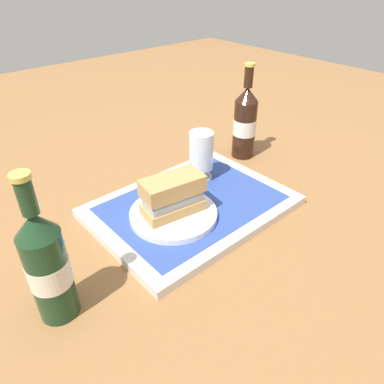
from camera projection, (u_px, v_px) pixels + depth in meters
The scene contains 8 objects.
ground_plane at pixel (192, 210), 0.84m from camera, with size 3.00×3.00×0.00m, color olive.
tray at pixel (192, 206), 0.83m from camera, with size 0.44×0.32×0.02m, color silver.
placemat at pixel (192, 203), 0.83m from camera, with size 0.38×0.27×0.00m, color #2D4793.
plate at pixel (173, 214), 0.78m from camera, with size 0.19×0.19×0.01m, color white.
sandwich at pixel (174, 194), 0.75m from camera, with size 0.14×0.08×0.08m.
beer_glass at pixel (201, 154), 0.88m from camera, with size 0.06×0.06×0.12m.
beer_bottle at pixel (245, 122), 1.01m from camera, with size 0.07×0.07×0.27m.
second_bottle at pixel (47, 265), 0.54m from camera, with size 0.07×0.07×0.27m.
Camera 1 is at (-0.45, -0.51, 0.50)m, focal length 33.64 mm.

